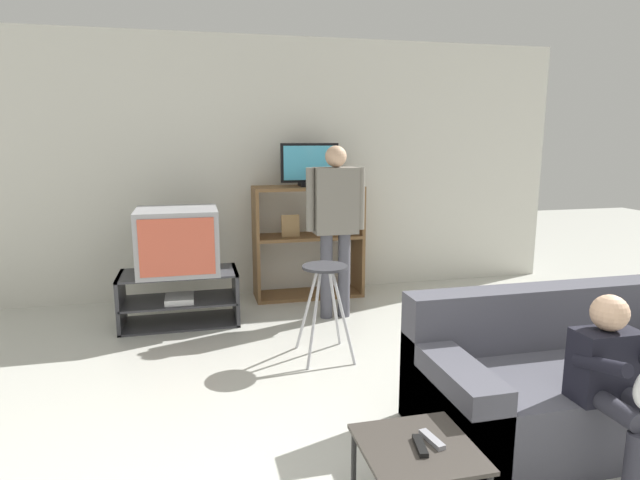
% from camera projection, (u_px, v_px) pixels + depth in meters
% --- Properties ---
extents(wall_back, '(6.40, 0.06, 2.60)m').
position_uv_depth(wall_back, '(266.00, 169.00, 5.47)').
color(wall_back, silver).
rests_on(wall_back, ground_plane).
extents(tv_stand, '(1.01, 0.49, 0.46)m').
position_uv_depth(tv_stand, '(180.00, 298.00, 4.68)').
color(tv_stand, '#38383D').
rests_on(tv_stand, ground_plane).
extents(television_main, '(0.68, 0.60, 0.55)m').
position_uv_depth(television_main, '(178.00, 241.00, 4.60)').
color(television_main, '#9E9EA3').
rests_on(television_main, tv_stand).
extents(media_shelf, '(1.10, 0.40, 1.14)m').
position_uv_depth(media_shelf, '(308.00, 241.00, 5.43)').
color(media_shelf, brown).
rests_on(media_shelf, ground_plane).
extents(television_flat, '(0.58, 0.20, 0.42)m').
position_uv_depth(television_flat, '(310.00, 166.00, 5.28)').
color(television_flat, black).
rests_on(television_flat, media_shelf).
extents(folding_stool, '(0.37, 0.43, 0.70)m').
position_uv_depth(folding_stool, '(325.00, 285.00, 3.91)').
color(folding_stool, '#B7B7BC').
rests_on(folding_stool, ground_plane).
extents(snack_table, '(0.46, 0.46, 0.38)m').
position_uv_depth(snack_table, '(418.00, 455.00, 2.19)').
color(snack_table, '#38332D').
rests_on(snack_table, ground_plane).
extents(remote_control_black, '(0.06, 0.15, 0.02)m').
position_uv_depth(remote_control_black, '(420.00, 446.00, 2.16)').
color(remote_control_black, black).
rests_on(remote_control_black, snack_table).
extents(remote_control_white, '(0.06, 0.15, 0.02)m').
position_uv_depth(remote_control_white, '(432.00, 439.00, 2.21)').
color(remote_control_white, gray).
rests_on(remote_control_white, snack_table).
extents(couch, '(1.82, 0.83, 0.76)m').
position_uv_depth(couch, '(577.00, 383.00, 2.99)').
color(couch, '#4C4C56').
rests_on(couch, ground_plane).
extents(person_standing_adult, '(0.53, 0.20, 1.55)m').
position_uv_depth(person_standing_adult, '(336.00, 216.00, 4.72)').
color(person_standing_adult, '#4C4C56').
rests_on(person_standing_adult, ground_plane).
extents(person_seated_child, '(0.33, 0.43, 0.91)m').
position_uv_depth(person_seated_child, '(617.00, 378.00, 2.43)').
color(person_seated_child, '#2D2D38').
rests_on(person_seated_child, ground_plane).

